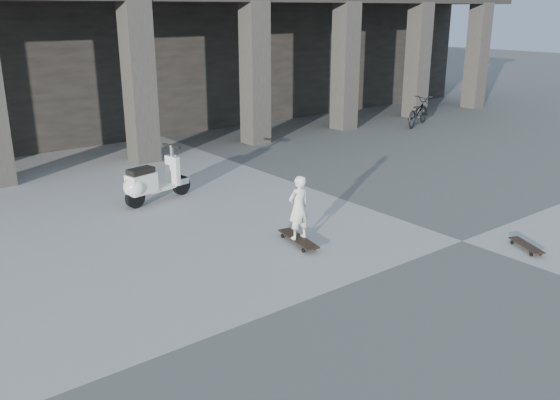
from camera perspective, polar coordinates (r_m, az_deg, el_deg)
ground at (r=10.60m, az=17.14°, el=-3.80°), size 90.00×90.00×0.00m
colonnade at (r=20.96m, az=-15.39°, el=15.28°), size 28.00×8.82×6.00m
longboard at (r=9.99m, az=1.77°, el=-3.80°), size 0.42×1.06×0.10m
skateboard_spare at (r=10.56m, az=22.62°, el=-4.08°), size 0.49×0.76×0.09m
child at (r=9.80m, az=1.80°, el=-0.73°), size 0.40×0.27×1.09m
scooter at (r=12.19m, az=-12.66°, el=1.61°), size 1.60×0.67×1.12m
bicycle at (r=20.66m, az=13.13°, el=8.27°), size 1.91×1.25×0.95m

